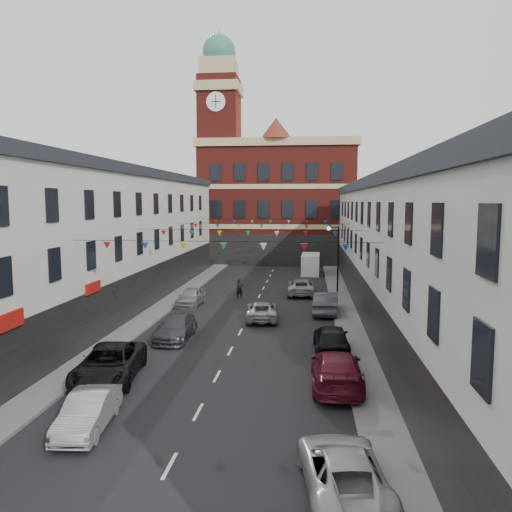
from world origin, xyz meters
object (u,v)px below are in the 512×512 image
at_px(car_left_e, 191,297).
at_px(car_left_b, 88,412).
at_px(street_lamp, 335,250).
at_px(white_van, 311,264).
at_px(car_right_d, 331,339).
at_px(car_left_c, 109,364).
at_px(car_right_b, 343,470).
at_px(car_right_c, 336,369).
at_px(pedestrian, 240,289).
at_px(car_right_e, 326,303).
at_px(car_left_d, 176,328).
at_px(moving_car, 262,311).
at_px(car_right_f, 301,287).

bearing_deg(car_left_e, car_left_b, -83.28).
xyz_separation_m(street_lamp, white_van, (-2.11, 11.76, -2.78)).
bearing_deg(street_lamp, car_right_d, -93.39).
distance_m(street_lamp, car_left_e, 13.60).
relative_size(street_lamp, car_left_e, 1.45).
distance_m(street_lamp, car_left_c, 25.84).
height_order(car_right_b, car_right_c, car_right_c).
height_order(car_right_b, car_right_d, car_right_d).
bearing_deg(pedestrian, car_right_e, -57.88).
bearing_deg(car_left_d, moving_car, 48.32).
bearing_deg(car_left_b, street_lamp, 64.28).
bearing_deg(street_lamp, car_left_c, -116.32).
relative_size(car_left_d, white_van, 0.92).
height_order(street_lamp, car_left_c, street_lamp).
bearing_deg(car_left_b, moving_car, 69.31).
xyz_separation_m(car_left_e, moving_car, (5.99, -4.03, -0.06)).
bearing_deg(car_left_b, white_van, 72.83).
bearing_deg(car_right_f, car_right_b, 92.19).
distance_m(car_right_b, pedestrian, 28.47).
bearing_deg(car_left_c, street_lamp, 56.23).
relative_size(white_van, pedestrian, 3.04).
xyz_separation_m(car_left_d, car_right_f, (7.21, 14.99, 0.03)).
bearing_deg(moving_car, car_left_e, -39.03).
bearing_deg(white_van, pedestrian, -110.24).
height_order(car_right_f, moving_car, car_right_f).
height_order(car_left_c, white_van, white_van).
bearing_deg(car_right_c, white_van, -88.25).
bearing_deg(car_right_e, car_right_d, 93.76).
height_order(car_left_e, car_right_d, car_right_d).
relative_size(moving_car, pedestrian, 2.77).
height_order(street_lamp, white_van, street_lamp).
height_order(car_left_b, pedestrian, pedestrian).
height_order(moving_car, pedestrian, pedestrian).
bearing_deg(moving_car, white_van, -103.74).
bearing_deg(car_left_b, car_left_d, 84.32).
bearing_deg(car_right_b, car_right_e, -97.59).
height_order(car_left_c, pedestrian, pedestrian).
bearing_deg(car_left_c, white_van, 67.63).
relative_size(car_left_b, car_right_e, 0.82).
xyz_separation_m(street_lamp, car_left_d, (-10.16, -15.96, -3.22)).
xyz_separation_m(car_right_b, car_right_d, (0.25, 13.17, 0.11)).
bearing_deg(car_left_b, car_right_b, -24.48).
relative_size(car_left_c, car_left_d, 1.19).
bearing_deg(car_right_b, white_van, -95.87).
relative_size(car_right_c, car_right_f, 1.07).
relative_size(car_left_c, car_right_c, 1.03).
xyz_separation_m(street_lamp, car_right_c, (-1.05, -22.69, -3.12)).
relative_size(car_left_e, car_right_c, 0.76).
xyz_separation_m(car_right_b, moving_car, (-4.22, 20.33, -0.03)).
distance_m(street_lamp, moving_car, 12.34).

